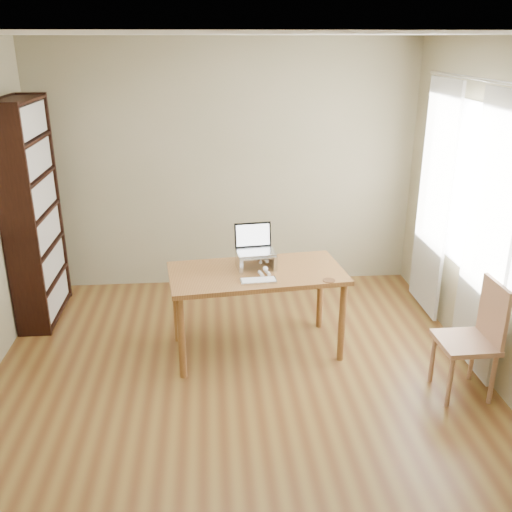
% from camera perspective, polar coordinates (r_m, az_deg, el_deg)
% --- Properties ---
extents(room, '(4.04, 4.54, 2.64)m').
position_cam_1_polar(room, '(3.93, -1.36, 2.01)').
color(room, '#5A3517').
rests_on(room, ground).
extents(bookshelf, '(0.30, 0.90, 2.10)m').
position_cam_1_polar(bookshelf, '(5.71, -21.40, 4.00)').
color(bookshelf, black).
rests_on(bookshelf, ground).
extents(curtains, '(0.03, 1.90, 2.25)m').
position_cam_1_polar(curtains, '(5.16, 19.57, 3.93)').
color(curtains, silver).
rests_on(curtains, ground).
extents(desk, '(1.53, 0.89, 0.75)m').
position_cam_1_polar(desk, '(4.81, 0.06, -2.55)').
color(desk, brown).
rests_on(desk, ground).
extents(laptop_stand, '(0.32, 0.25, 0.13)m').
position_cam_1_polar(laptop_stand, '(4.82, -0.02, -0.25)').
color(laptop_stand, silver).
rests_on(laptop_stand, desk).
extents(laptop, '(0.34, 0.30, 0.23)m').
position_cam_1_polar(laptop, '(4.83, -0.08, 1.16)').
color(laptop, silver).
rests_on(laptop, laptop_stand).
extents(keyboard, '(0.30, 0.14, 0.02)m').
position_cam_1_polar(keyboard, '(4.57, 0.25, -2.47)').
color(keyboard, silver).
rests_on(keyboard, desk).
extents(coaster, '(0.10, 0.10, 0.01)m').
position_cam_1_polar(coaster, '(4.63, 7.31, -2.43)').
color(coaster, brown).
rests_on(coaster, desk).
extents(cat, '(0.23, 0.47, 0.14)m').
position_cam_1_polar(cat, '(4.86, 0.21, -0.36)').
color(cat, '#423D34').
rests_on(cat, desk).
extents(chair, '(0.41, 0.41, 0.92)m').
position_cam_1_polar(chair, '(4.62, 21.11, -7.40)').
color(chair, '#9F7456').
rests_on(chair, ground).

